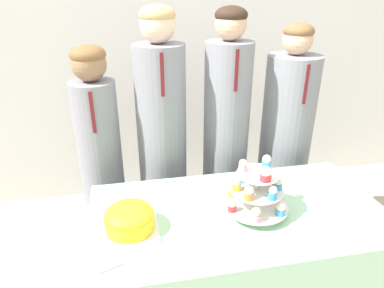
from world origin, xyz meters
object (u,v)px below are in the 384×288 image
at_px(student_0, 102,169).
at_px(student_2, 225,148).
at_px(cupcake_stand, 257,189).
at_px(student_1, 163,152).
at_px(student_3, 284,151).
at_px(cake_knife, 125,262).
at_px(round_cake, 129,219).

distance_m(student_0, student_2, 0.75).
bearing_deg(student_2, student_0, -180.00).
bearing_deg(cupcake_stand, student_1, 118.43).
xyz_separation_m(student_1, student_3, (0.78, 0.00, -0.07)).
xyz_separation_m(cupcake_stand, student_0, (-0.70, 0.64, -0.17)).
bearing_deg(cake_knife, student_1, 53.99).
bearing_deg(cake_knife, cupcake_stand, -1.25).
height_order(round_cake, cupcake_stand, cupcake_stand).
distance_m(student_2, student_3, 0.40).
bearing_deg(cake_knife, student_3, 19.17).
relative_size(student_0, student_2, 0.89).
height_order(student_0, student_3, student_3).
bearing_deg(student_3, cake_knife, -140.63).
height_order(cake_knife, cupcake_stand, cupcake_stand).
distance_m(cupcake_stand, student_2, 0.64).
distance_m(student_1, student_3, 0.78).
bearing_deg(round_cake, student_1, 72.09).
xyz_separation_m(round_cake, student_2, (0.60, 0.65, -0.04)).
height_order(round_cake, student_0, student_0).
distance_m(round_cake, student_2, 0.89).
bearing_deg(cupcake_stand, student_2, 86.08).
bearing_deg(cupcake_stand, cake_knife, -161.05).
bearing_deg(student_3, student_2, -180.00).
relative_size(round_cake, cake_knife, 0.77).
distance_m(cake_knife, student_3, 1.32).
height_order(student_0, student_2, student_2).
bearing_deg(student_3, cupcake_stand, -124.50).
bearing_deg(cupcake_stand, student_0, 137.91).
distance_m(cake_knife, student_2, 1.04).
height_order(cupcake_stand, student_0, student_0).
height_order(student_2, student_3, student_2).
relative_size(round_cake, student_1, 0.15).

